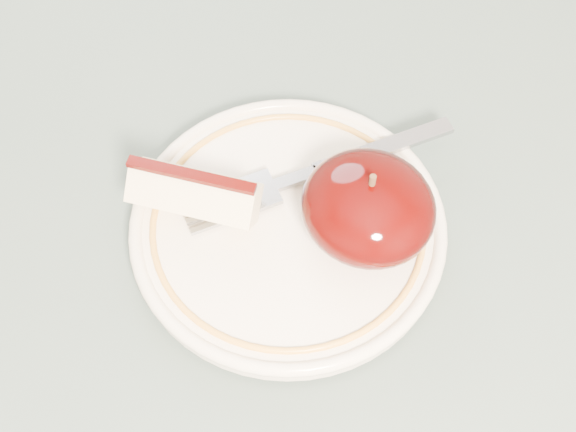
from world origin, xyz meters
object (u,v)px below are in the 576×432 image
Objects in this scene: plate at (288,227)px; apple_half at (368,208)px; table at (210,233)px; fork at (314,172)px.

apple_half is (0.04, 0.03, 0.03)m from plate.
apple_half reaches higher than plate.
table is 4.42× the size of plate.
plate is at bearing -146.37° from apple_half.
fork is at bearing 166.46° from apple_half.
plate is 2.41× the size of apple_half.
apple_half is 0.06m from fork.
table is 0.18m from apple_half.
apple_half is at bearing -74.38° from fork.
plate is 0.06m from apple_half.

